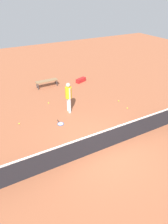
% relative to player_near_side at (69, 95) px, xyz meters
% --- Properties ---
extents(ground_plane, '(40.00, 40.00, 0.00)m').
position_rel_player_near_side_xyz_m(ground_plane, '(0.07, 3.51, -1.01)').
color(ground_plane, '#9E5638').
extents(court_net, '(10.09, 0.09, 1.07)m').
position_rel_player_near_side_xyz_m(court_net, '(0.07, 3.51, -0.51)').
color(court_net, '#4C4C51').
rests_on(court_net, ground_plane).
extents(player_near_side, '(0.37, 0.53, 1.70)m').
position_rel_player_near_side_xyz_m(player_near_side, '(0.00, 0.00, 0.00)').
color(player_near_side, white).
rests_on(player_near_side, ground_plane).
extents(tennis_racket_near_player, '(0.32, 0.58, 0.03)m').
position_rel_player_near_side_xyz_m(tennis_racket_near_player, '(0.91, 0.87, -1.00)').
color(tennis_racket_near_player, blue).
rests_on(tennis_racket_near_player, ground_plane).
extents(tennis_ball_near_player, '(0.07, 0.07, 0.07)m').
position_rel_player_near_side_xyz_m(tennis_ball_near_player, '(-3.02, 1.30, -0.98)').
color(tennis_ball_near_player, '#C6E033').
rests_on(tennis_ball_near_player, ground_plane).
extents(tennis_ball_by_net, '(0.07, 0.07, 0.07)m').
position_rel_player_near_side_xyz_m(tennis_ball_by_net, '(-3.13, 0.36, -0.98)').
color(tennis_ball_by_net, '#C6E033').
rests_on(tennis_ball_by_net, ground_plane).
extents(tennis_ball_midcourt, '(0.07, 0.07, 0.07)m').
position_rel_player_near_side_xyz_m(tennis_ball_midcourt, '(2.73, -0.09, -0.98)').
color(tennis_ball_midcourt, '#C6E033').
rests_on(tennis_ball_midcourt, ground_plane).
extents(tennis_ball_baseline, '(0.07, 0.07, 0.07)m').
position_rel_player_near_side_xyz_m(tennis_ball_baseline, '(0.66, -1.45, -0.98)').
color(tennis_ball_baseline, '#C6E033').
rests_on(tennis_ball_baseline, ground_plane).
extents(courtside_bench, '(1.50, 0.40, 0.48)m').
position_rel_player_near_side_xyz_m(courtside_bench, '(-0.10, -3.76, -0.59)').
color(courtside_bench, olive).
rests_on(courtside_bench, ground_plane).
extents(equipment_bag, '(0.85, 0.53, 0.28)m').
position_rel_player_near_side_xyz_m(equipment_bag, '(-2.60, -3.43, -0.87)').
color(equipment_bag, '#B21E1E').
rests_on(equipment_bag, ground_plane).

